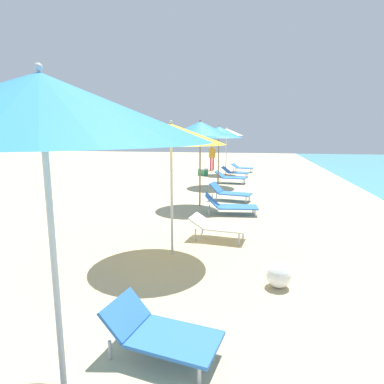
{
  "coord_description": "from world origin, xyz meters",
  "views": [
    {
      "loc": [
        1.94,
        6.69,
        2.42
      ],
      "look_at": [
        0.85,
        12.55,
        1.32
      ],
      "focal_mm": 30.56,
      "sensor_mm": 36.0,
      "label": 1
    }
  ],
  "objects_px": {
    "umbrella_fourth": "(171,134)",
    "lounger_sixth_shoreside": "(230,177)",
    "cooler_box": "(203,172)",
    "umbrella_sixth": "(219,132)",
    "lounger_third_shoreside": "(160,332)",
    "umbrella_farthest": "(227,132)",
    "lounger_fifth_inland": "(230,205)",
    "umbrella_fifth": "(200,129)",
    "lounger_fourth_shoreside": "(218,226)",
    "lounger_farthest_shoreside": "(242,167)",
    "lounger_farthest_inland": "(235,172)",
    "umbrella_third": "(41,108)",
    "person_walking_near": "(212,155)",
    "beach_ball": "(278,276)",
    "lounger_fifth_shoreside": "(230,192)"
  },
  "relations": [
    {
      "from": "umbrella_fourth",
      "to": "lounger_sixth_shoreside",
      "type": "distance_m",
      "value": 9.71
    },
    {
      "from": "lounger_sixth_shoreside",
      "to": "cooler_box",
      "type": "relative_size",
      "value": 2.46
    },
    {
      "from": "umbrella_sixth",
      "to": "cooler_box",
      "type": "distance_m",
      "value": 4.28
    },
    {
      "from": "lounger_sixth_shoreside",
      "to": "lounger_third_shoreside",
      "type": "bearing_deg",
      "value": -83.56
    },
    {
      "from": "umbrella_farthest",
      "to": "lounger_sixth_shoreside",
      "type": "bearing_deg",
      "value": -81.68
    },
    {
      "from": "lounger_fifth_inland",
      "to": "lounger_sixth_shoreside",
      "type": "distance_m",
      "value": 6.02
    },
    {
      "from": "umbrella_sixth",
      "to": "umbrella_farthest",
      "type": "xyz_separation_m",
      "value": [
        -0.01,
        4.27,
        0.01
      ]
    },
    {
      "from": "lounger_third_shoreside",
      "to": "umbrella_fifth",
      "type": "xyz_separation_m",
      "value": [
        -0.76,
        7.36,
        2.24
      ]
    },
    {
      "from": "lounger_fourth_shoreside",
      "to": "lounger_fifth_inland",
      "type": "bearing_deg",
      "value": 95.45
    },
    {
      "from": "lounger_fourth_shoreside",
      "to": "lounger_farthest_shoreside",
      "type": "height_order",
      "value": "lounger_fourth_shoreside"
    },
    {
      "from": "lounger_farthest_shoreside",
      "to": "lounger_farthest_inland",
      "type": "xyz_separation_m",
      "value": [
        -0.33,
        -2.18,
        -0.02
      ]
    },
    {
      "from": "lounger_third_shoreside",
      "to": "umbrella_third",
      "type": "bearing_deg",
      "value": -109.13
    },
    {
      "from": "lounger_fourth_shoreside",
      "to": "person_walking_near",
      "type": "xyz_separation_m",
      "value": [
        -1.83,
        13.48,
        0.66
      ]
    },
    {
      "from": "umbrella_third",
      "to": "lounger_sixth_shoreside",
      "type": "bearing_deg",
      "value": 88.16
    },
    {
      "from": "umbrella_farthest",
      "to": "lounger_farthest_inland",
      "type": "bearing_deg",
      "value": -60.11
    },
    {
      "from": "lounger_sixth_shoreside",
      "to": "cooler_box",
      "type": "bearing_deg",
      "value": 129.87
    },
    {
      "from": "umbrella_third",
      "to": "lounger_third_shoreside",
      "type": "distance_m",
      "value": 2.56
    },
    {
      "from": "lounger_fourth_shoreside",
      "to": "umbrella_farthest",
      "type": "height_order",
      "value": "umbrella_farthest"
    },
    {
      "from": "umbrella_fifth",
      "to": "person_walking_near",
      "type": "distance_m",
      "value": 10.32
    },
    {
      "from": "person_walking_near",
      "to": "beach_ball",
      "type": "bearing_deg",
      "value": 156.85
    },
    {
      "from": "cooler_box",
      "to": "umbrella_farthest",
      "type": "bearing_deg",
      "value": 33.85
    },
    {
      "from": "lounger_sixth_shoreside",
      "to": "lounger_farthest_shoreside",
      "type": "xyz_separation_m",
      "value": [
        0.41,
        4.53,
        -0.02
      ]
    },
    {
      "from": "umbrella_farthest",
      "to": "beach_ball",
      "type": "distance_m",
      "value": 14.19
    },
    {
      "from": "lounger_farthest_shoreside",
      "to": "person_walking_near",
      "type": "height_order",
      "value": "person_walking_near"
    },
    {
      "from": "umbrella_sixth",
      "to": "beach_ball",
      "type": "distance_m",
      "value": 10.05
    },
    {
      "from": "lounger_sixth_shoreside",
      "to": "umbrella_farthest",
      "type": "xyz_separation_m",
      "value": [
        -0.49,
        3.34,
        2.09
      ]
    },
    {
      "from": "lounger_third_shoreside",
      "to": "lounger_farthest_shoreside",
      "type": "relative_size",
      "value": 0.96
    },
    {
      "from": "person_walking_near",
      "to": "cooler_box",
      "type": "distance_m",
      "value": 2.7
    },
    {
      "from": "cooler_box",
      "to": "lounger_fourth_shoreside",
      "type": "bearing_deg",
      "value": -79.53
    },
    {
      "from": "umbrella_third",
      "to": "umbrella_fourth",
      "type": "bearing_deg",
      "value": 90.72
    },
    {
      "from": "umbrella_fourth",
      "to": "lounger_fourth_shoreside",
      "type": "relative_size",
      "value": 1.97
    },
    {
      "from": "lounger_third_shoreside",
      "to": "lounger_fourth_shoreside",
      "type": "height_order",
      "value": "lounger_third_shoreside"
    },
    {
      "from": "umbrella_fifth",
      "to": "umbrella_fourth",
      "type": "bearing_deg",
      "value": -87.9
    },
    {
      "from": "lounger_fourth_shoreside",
      "to": "person_walking_near",
      "type": "distance_m",
      "value": 13.62
    },
    {
      "from": "lounger_third_shoreside",
      "to": "lounger_fourth_shoreside",
      "type": "distance_m",
      "value": 4.05
    },
    {
      "from": "lounger_third_shoreside",
      "to": "umbrella_farthest",
      "type": "xyz_separation_m",
      "value": [
        -0.61,
        15.76,
        2.13
      ]
    },
    {
      "from": "lounger_fourth_shoreside",
      "to": "umbrella_third",
      "type": "bearing_deg",
      "value": -90.37
    },
    {
      "from": "person_walking_near",
      "to": "beach_ball",
      "type": "xyz_separation_m",
      "value": [
        3.03,
        -15.64,
        -0.79
      ]
    },
    {
      "from": "umbrella_fourth",
      "to": "beach_ball",
      "type": "height_order",
      "value": "umbrella_fourth"
    },
    {
      "from": "lounger_farthest_inland",
      "to": "umbrella_third",
      "type": "bearing_deg",
      "value": -85.72
    },
    {
      "from": "lounger_sixth_shoreside",
      "to": "umbrella_sixth",
      "type": "bearing_deg",
      "value": -111.13
    },
    {
      "from": "person_walking_near",
      "to": "umbrella_fifth",
      "type": "bearing_deg",
      "value": 150.84
    },
    {
      "from": "cooler_box",
      "to": "umbrella_third",
      "type": "bearing_deg",
      "value": -85.43
    },
    {
      "from": "umbrella_third",
      "to": "lounger_sixth_shoreside",
      "type": "distance_m",
      "value": 13.57
    },
    {
      "from": "lounger_third_shoreside",
      "to": "cooler_box",
      "type": "relative_size",
      "value": 2.14
    },
    {
      "from": "beach_ball",
      "to": "umbrella_sixth",
      "type": "bearing_deg",
      "value": 101.67
    },
    {
      "from": "lounger_fifth_shoreside",
      "to": "umbrella_farthest",
      "type": "distance_m",
      "value": 7.71
    },
    {
      "from": "umbrella_sixth",
      "to": "person_walking_near",
      "type": "bearing_deg",
      "value": 99.81
    },
    {
      "from": "umbrella_third",
      "to": "beach_ball",
      "type": "height_order",
      "value": "umbrella_third"
    },
    {
      "from": "lounger_third_shoreside",
      "to": "cooler_box",
      "type": "distance_m",
      "value": 15.05
    }
  ]
}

